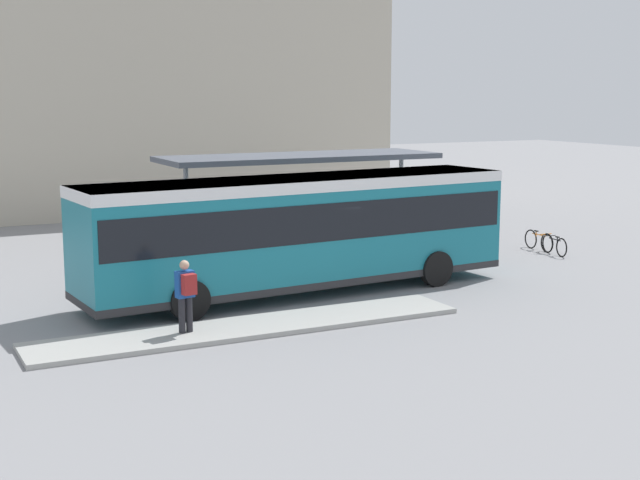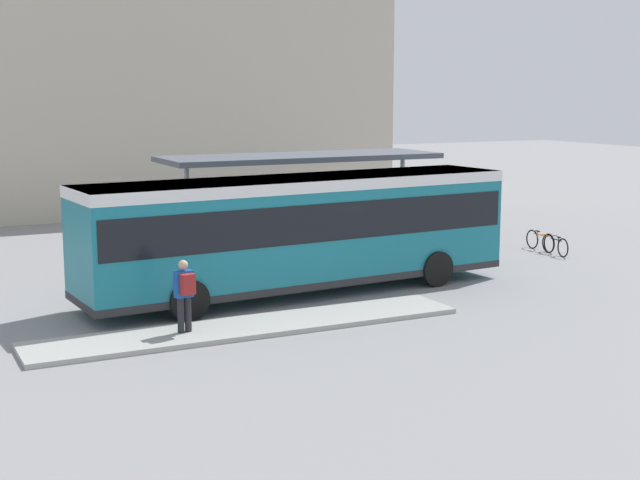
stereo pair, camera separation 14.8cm
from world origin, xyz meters
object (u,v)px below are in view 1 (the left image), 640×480
potted_planter_near_shelter (328,247)px  city_bus (300,226)px  pedestrian_waiting (186,292)px  bicycle_orange (539,241)px  bicycle_black (554,245)px

potted_planter_near_shelter → city_bus: bearing=-129.4°
pedestrian_waiting → bicycle_orange: (14.76, 5.25, -0.73)m
city_bus → bicycle_orange: 10.83m
city_bus → potted_planter_near_shelter: 3.83m
city_bus → bicycle_black: city_bus is taller
bicycle_orange → potted_planter_near_shelter: size_ratio=1.21×
bicycle_orange → potted_planter_near_shelter: (-8.16, 0.51, 0.33)m
bicycle_black → bicycle_orange: bearing=4.9°
city_bus → pedestrian_waiting: bearing=-149.9°
pedestrian_waiting → bicycle_black: bearing=-82.3°
city_bus → bicycle_black: size_ratio=8.19×
city_bus → pedestrian_waiting: size_ratio=7.47×
city_bus → potted_planter_near_shelter: (2.31, 2.81, -1.21)m
city_bus → bicycle_orange: bearing=8.1°
bicycle_black → potted_planter_near_shelter: potted_planter_near_shelter is taller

